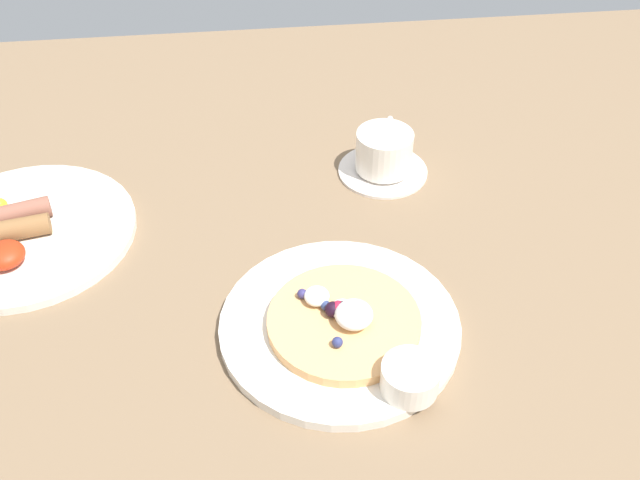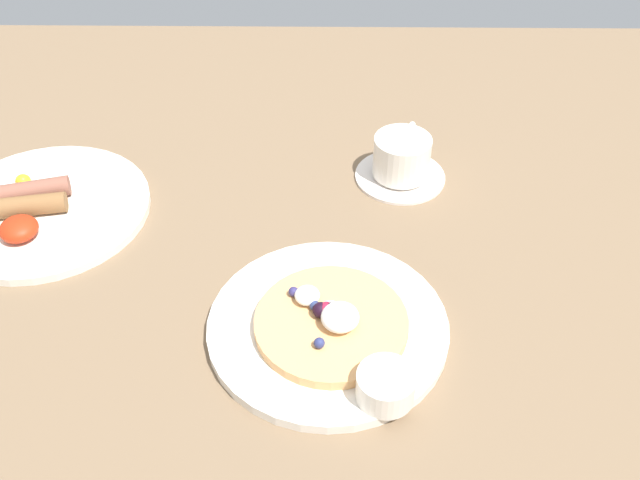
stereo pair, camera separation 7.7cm
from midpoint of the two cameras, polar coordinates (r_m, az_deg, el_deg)
The scene contains 8 objects.
ground_plane at distance 82.54cm, azimuth -6.71°, elevation -4.95°, with size 169.64×132.42×3.00cm, color brown.
pancake_plate at distance 76.71cm, azimuth -1.31°, elevation -6.93°, with size 25.58×25.58×1.21cm, color white.
pancake_with_berries at distance 75.15cm, azimuth -1.02°, elevation -6.45°, with size 16.15×16.15×3.61cm.
syrup_ramekin at distance 69.80cm, azimuth 3.99°, elevation -10.98°, with size 5.69×5.69×3.05cm.
breakfast_plate at distance 95.98cm, azimuth -24.44°, elevation 0.45°, with size 26.47×26.47×1.10cm, color white.
fried_breakfast at distance 94.95cm, azimuth -25.95°, elevation 0.75°, with size 11.30×15.19×2.78cm.
coffee_saucer at distance 97.76cm, azimuth 2.76°, elevation 5.50°, with size 12.06×12.06×0.82cm, color white.
coffee_cup at distance 96.04cm, azimuth 2.84°, elevation 7.09°, with size 7.54×10.24×5.36cm.
Camera 1 is at (-0.71, -56.59, 58.32)cm, focal length 40.36 mm.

